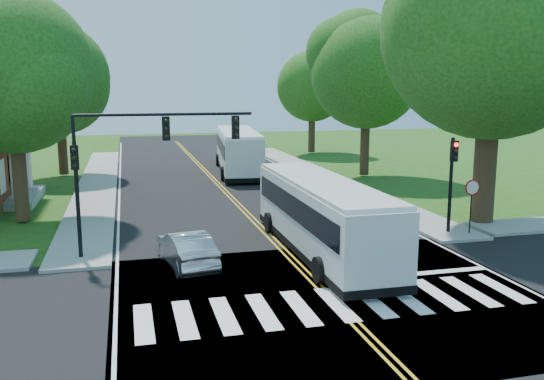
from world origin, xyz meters
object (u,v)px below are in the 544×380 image
object	(u,v)px
bus_lead	(322,215)
bus_follow	(238,150)
dark_sedan	(299,177)
suv	(332,192)
hatchback	(186,249)
signal_nw	(137,150)
signal_ne	(452,172)

from	to	relation	value
bus_lead	bus_follow	world-z (taller)	bus_follow
bus_follow	dark_sedan	size ratio (longest dim) A/B	2.85
suv	hatchback	bearing A→B (deg)	59.73
bus_follow	bus_lead	bearing A→B (deg)	93.93
bus_lead	dark_sedan	size ratio (longest dim) A/B	2.53
signal_nw	bus_follow	xyz separation A→B (m)	(8.34, 22.08, -2.58)
bus_follow	signal_nw	bearing A→B (deg)	75.79
signal_nw	bus_lead	xyz separation A→B (m)	(7.30, -1.30, -2.75)
hatchback	dark_sedan	bearing A→B (deg)	-129.66
signal_nw	hatchback	world-z (taller)	signal_nw
signal_nw	dark_sedan	bearing A→B (deg)	52.31
hatchback	suv	xyz separation A→B (m)	(9.77, 10.48, -0.09)
signal_ne	hatchback	distance (m)	12.72
bus_lead	hatchback	bearing A→B (deg)	5.19
signal_nw	suv	world-z (taller)	signal_nw
suv	bus_lead	bearing A→B (deg)	80.25
bus_follow	dark_sedan	bearing A→B (deg)	115.93
signal_nw	hatchback	xyz separation A→B (m)	(1.66, -1.78, -3.68)
signal_ne	bus_lead	bearing A→B (deg)	-169.05
bus_lead	suv	size ratio (longest dim) A/B	2.77
signal_ne	bus_follow	bearing A→B (deg)	104.51
bus_lead	bus_follow	xyz separation A→B (m)	(1.05, 23.38, 0.18)
hatchback	bus_follow	bearing A→B (deg)	-115.01
signal_nw	bus_follow	distance (m)	23.75
signal_nw	bus_lead	bearing A→B (deg)	-10.07
bus_follow	suv	xyz separation A→B (m)	(3.09, -13.38, -1.20)
bus_lead	bus_follow	distance (m)	23.40
bus_follow	dark_sedan	xyz separation A→B (m)	(2.74, -7.75, -1.11)
suv	dark_sedan	size ratio (longest dim) A/B	0.91
signal_ne	bus_lead	distance (m)	7.01
hatchback	bus_lead	bearing A→B (deg)	175.51
bus_lead	bus_follow	bearing A→B (deg)	-92.25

